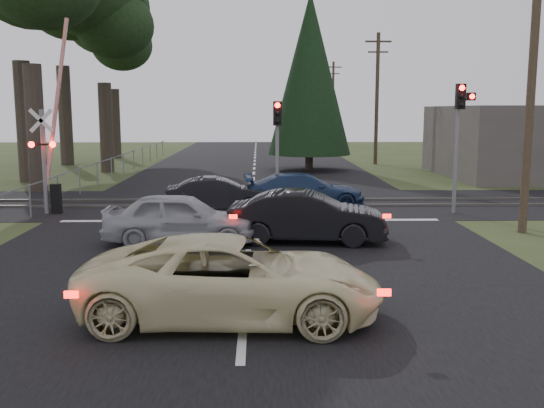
{
  "coord_description": "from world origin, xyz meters",
  "views": [
    {
      "loc": [
        0.28,
        -12.34,
        3.78
      ],
      "look_at": [
        0.64,
        3.58,
        1.3
      ],
      "focal_mm": 40.0,
      "sensor_mm": 36.0,
      "label": 1
    }
  ],
  "objects_px": {
    "silver_car": "(181,218)",
    "dark_hatchback": "(307,217)",
    "utility_pole_near": "(532,78)",
    "crossing_signal": "(50,158)",
    "utility_pole_mid": "(377,96)",
    "cream_coupe": "(232,279)",
    "traffic_signal_right": "(460,123)",
    "utility_pole_far": "(333,101)",
    "traffic_signal_center": "(277,136)",
    "dark_car_far": "(219,195)",
    "blue_sedan": "(304,191)"
  },
  "relations": [
    {
      "from": "dark_car_far",
      "to": "blue_sedan",
      "type": "bearing_deg",
      "value": -81.75
    },
    {
      "from": "crossing_signal",
      "to": "silver_car",
      "type": "bearing_deg",
      "value": -44.16
    },
    {
      "from": "cream_coupe",
      "to": "traffic_signal_center",
      "type": "bearing_deg",
      "value": -3.38
    },
    {
      "from": "utility_pole_near",
      "to": "crossing_signal",
      "type": "bearing_deg",
      "value": 166.5
    },
    {
      "from": "traffic_signal_center",
      "to": "crossing_signal",
      "type": "bearing_deg",
      "value": -173.85
    },
    {
      "from": "traffic_signal_right",
      "to": "cream_coupe",
      "type": "relative_size",
      "value": 0.87
    },
    {
      "from": "traffic_signal_center",
      "to": "dark_car_far",
      "type": "bearing_deg",
      "value": -166.51
    },
    {
      "from": "crossing_signal",
      "to": "traffic_signal_right",
      "type": "bearing_deg",
      "value": -1.21
    },
    {
      "from": "traffic_signal_center",
      "to": "dark_hatchback",
      "type": "bearing_deg",
      "value": -83.44
    },
    {
      "from": "dark_car_far",
      "to": "dark_hatchback",
      "type": "bearing_deg",
      "value": -155.72
    },
    {
      "from": "traffic_signal_center",
      "to": "silver_car",
      "type": "distance_m",
      "value": 7.06
    },
    {
      "from": "utility_pole_near",
      "to": "utility_pole_mid",
      "type": "height_order",
      "value": "same"
    },
    {
      "from": "dark_hatchback",
      "to": "dark_car_far",
      "type": "relative_size",
      "value": 1.15
    },
    {
      "from": "silver_car",
      "to": "dark_hatchback",
      "type": "bearing_deg",
      "value": -87.43
    },
    {
      "from": "dark_car_far",
      "to": "crossing_signal",
      "type": "bearing_deg",
      "value": 89.51
    },
    {
      "from": "utility_pole_mid",
      "to": "dark_hatchback",
      "type": "bearing_deg",
      "value": -105.12
    },
    {
      "from": "crossing_signal",
      "to": "traffic_signal_center",
      "type": "distance_m",
      "value": 8.36
    },
    {
      "from": "utility_pole_mid",
      "to": "utility_pole_far",
      "type": "relative_size",
      "value": 1.0
    },
    {
      "from": "cream_coupe",
      "to": "crossing_signal",
      "type": "bearing_deg",
      "value": 33.75
    },
    {
      "from": "silver_car",
      "to": "crossing_signal",
      "type": "bearing_deg",
      "value": 45.97
    },
    {
      "from": "utility_pole_near",
      "to": "utility_pole_mid",
      "type": "relative_size",
      "value": 1.0
    },
    {
      "from": "traffic_signal_right",
      "to": "utility_pole_near",
      "type": "xyz_separation_m",
      "value": [
        0.95,
        -3.47,
        1.41
      ]
    },
    {
      "from": "utility_pole_mid",
      "to": "blue_sedan",
      "type": "xyz_separation_m",
      "value": [
        -6.44,
        -19.15,
        -4.05
      ]
    },
    {
      "from": "utility_pole_far",
      "to": "blue_sedan",
      "type": "height_order",
      "value": "utility_pole_far"
    },
    {
      "from": "traffic_signal_center",
      "to": "cream_coupe",
      "type": "height_order",
      "value": "traffic_signal_center"
    },
    {
      "from": "blue_sedan",
      "to": "utility_pole_far",
      "type": "bearing_deg",
      "value": -11.83
    },
    {
      "from": "dark_hatchback",
      "to": "traffic_signal_right",
      "type": "bearing_deg",
      "value": -45.55
    },
    {
      "from": "cream_coupe",
      "to": "blue_sedan",
      "type": "relative_size",
      "value": 1.17
    },
    {
      "from": "utility_pole_far",
      "to": "dark_car_far",
      "type": "bearing_deg",
      "value": -102.21
    },
    {
      "from": "blue_sedan",
      "to": "dark_car_far",
      "type": "height_order",
      "value": "blue_sedan"
    },
    {
      "from": "traffic_signal_right",
      "to": "silver_car",
      "type": "distance_m",
      "value": 10.97
    },
    {
      "from": "cream_coupe",
      "to": "blue_sedan",
      "type": "distance_m",
      "value": 12.77
    },
    {
      "from": "dark_hatchback",
      "to": "blue_sedan",
      "type": "xyz_separation_m",
      "value": [
        0.38,
        6.09,
        -0.06
      ]
    },
    {
      "from": "utility_pole_mid",
      "to": "utility_pole_far",
      "type": "distance_m",
      "value": 25.0
    },
    {
      "from": "utility_pole_far",
      "to": "silver_car",
      "type": "xyz_separation_m",
      "value": [
        -10.43,
        -50.4,
        -3.99
      ]
    },
    {
      "from": "utility_pole_mid",
      "to": "cream_coupe",
      "type": "bearing_deg",
      "value": -105.34
    },
    {
      "from": "dark_hatchback",
      "to": "dark_car_far",
      "type": "distance_m",
      "value": 6.12
    },
    {
      "from": "crossing_signal",
      "to": "utility_pole_near",
      "type": "xyz_separation_m",
      "value": [
        15.77,
        -3.79,
        2.67
      ]
    },
    {
      "from": "traffic_signal_center",
      "to": "dark_hatchback",
      "type": "relative_size",
      "value": 0.91
    },
    {
      "from": "traffic_signal_right",
      "to": "silver_car",
      "type": "xyz_separation_m",
      "value": [
        -9.48,
        -4.87,
        -2.58
      ]
    },
    {
      "from": "utility_pole_mid",
      "to": "dark_car_far",
      "type": "relative_size",
      "value": 2.31
    },
    {
      "from": "blue_sedan",
      "to": "silver_car",
      "type": "bearing_deg",
      "value": 143.91
    },
    {
      "from": "cream_coupe",
      "to": "silver_car",
      "type": "relative_size",
      "value": 1.26
    },
    {
      "from": "crossing_signal",
      "to": "dark_car_far",
      "type": "height_order",
      "value": "crossing_signal"
    },
    {
      "from": "utility_pole_far",
      "to": "silver_car",
      "type": "height_order",
      "value": "utility_pole_far"
    },
    {
      "from": "crossing_signal",
      "to": "blue_sedan",
      "type": "relative_size",
      "value": 1.49
    },
    {
      "from": "crossing_signal",
      "to": "traffic_signal_center",
      "type": "xyz_separation_m",
      "value": [
        8.27,
        0.89,
        0.75
      ]
    },
    {
      "from": "utility_pole_mid",
      "to": "dark_car_far",
      "type": "distance_m",
      "value": 22.47
    },
    {
      "from": "dark_hatchback",
      "to": "dark_car_far",
      "type": "bearing_deg",
      "value": 33.82
    },
    {
      "from": "utility_pole_far",
      "to": "dark_hatchback",
      "type": "distance_m",
      "value": 50.86
    }
  ]
}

